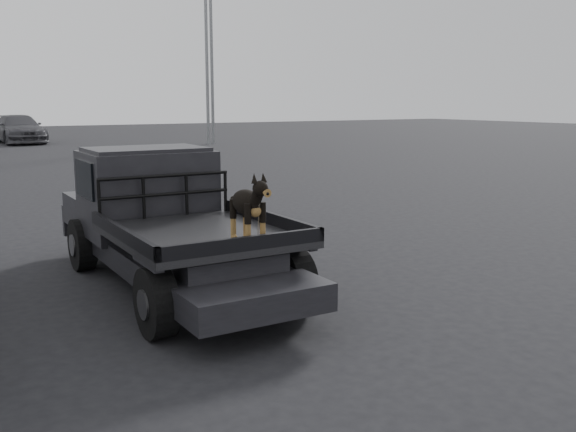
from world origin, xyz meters
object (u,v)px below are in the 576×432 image
dog (248,208)px  floodlight_mid (206,26)px  distant_car_b (19,129)px  flatbed_ute (173,253)px  floodlight_far (210,1)px

dog → floodlight_mid: 30.17m
distant_car_b → floodlight_mid: bearing=-39.5°
flatbed_ute → dog: bearing=-81.7°
distant_car_b → floodlight_mid: size_ratio=0.47×
distant_car_b → floodlight_mid: 12.54m
distant_car_b → floodlight_far: bearing=-35.7°
floodlight_far → distant_car_b: bearing=147.4°
dog → flatbed_ute: bearing=98.3°
dog → distant_car_b: (2.60, 33.98, -0.48)m
dog → floodlight_far: size_ratio=0.05×
distant_car_b → floodlight_far: (9.54, -6.10, 7.07)m
floodlight_mid → flatbed_ute: bearing=-114.8°
flatbed_ute → dog: 1.91m
floodlight_mid → dog: bearing=-113.0°
flatbed_ute → dog: size_ratio=7.30×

